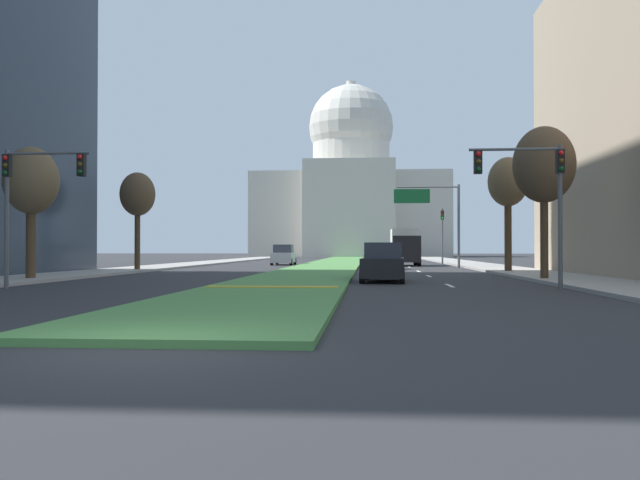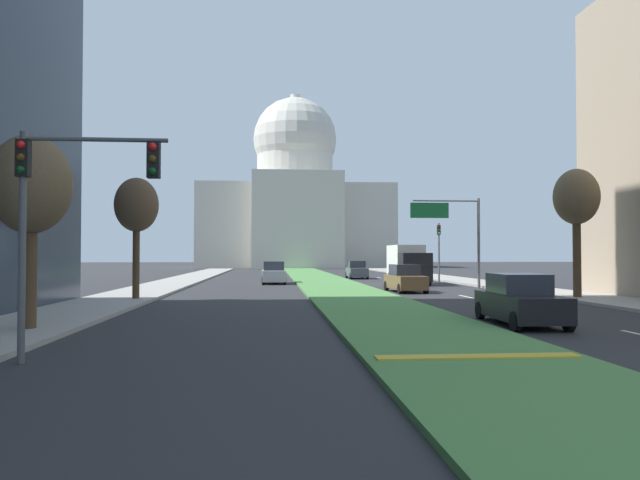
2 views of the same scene
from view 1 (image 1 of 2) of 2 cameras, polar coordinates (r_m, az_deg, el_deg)
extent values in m
plane|color=#2B2B2D|center=(66.51, 1.42, -2.05)|extent=(260.00, 260.00, 0.00)
cube|color=#4C8442|center=(60.81, 1.15, -2.10)|extent=(5.12, 102.65, 0.14)
cube|color=gold|center=(22.63, -4.24, -4.13)|extent=(4.60, 0.50, 0.04)
cube|color=silver|center=(26.58, 11.36, -3.95)|extent=(0.16, 2.40, 0.01)
cube|color=silver|center=(35.53, 9.58, -3.15)|extent=(0.16, 2.40, 0.01)
cube|color=silver|center=(42.82, 8.68, -2.74)|extent=(0.16, 2.40, 0.01)
cube|color=silver|center=(52.28, 7.89, -2.38)|extent=(0.16, 2.40, 0.01)
cube|color=silver|center=(70.24, 6.97, -1.97)|extent=(0.16, 2.40, 0.01)
cube|color=#9E9991|center=(57.31, -11.93, -2.16)|extent=(4.00, 102.65, 0.15)
cube|color=#9E9991|center=(55.80, 13.92, -2.19)|extent=(4.00, 102.65, 0.15)
cube|color=beige|center=(123.63, 2.76, 2.09)|extent=(35.89, 21.46, 15.29)
cube|color=beige|center=(110.97, 2.58, 2.81)|extent=(15.79, 4.00, 16.82)
cylinder|color=beige|center=(124.66, 2.75, 7.14)|extent=(14.64, 14.64, 6.67)
sphere|color=beige|center=(125.66, 2.75, 9.92)|extent=(16.12, 16.12, 16.12)
cylinder|color=beige|center=(127.20, 2.75, 13.13)|extent=(1.80, 1.80, 3.00)
cylinder|color=#515456|center=(26.88, -25.91, 1.68)|extent=(0.16, 0.16, 5.20)
cube|color=black|center=(27.04, -25.88, 5.92)|extent=(0.28, 0.24, 0.84)
sphere|color=red|center=(26.95, -26.03, 6.54)|extent=(0.18, 0.18, 0.18)
sphere|color=#4C380F|center=(26.92, -26.03, 5.95)|extent=(0.18, 0.18, 0.18)
sphere|color=#0F4219|center=(26.89, -26.04, 5.35)|extent=(0.18, 0.18, 0.18)
cylinder|color=#515456|center=(26.33, -22.84, 7.06)|extent=(3.20, 0.10, 0.10)
cube|color=black|center=(25.72, -20.30, 6.23)|extent=(0.28, 0.24, 0.84)
sphere|color=red|center=(25.63, -20.42, 6.88)|extent=(0.18, 0.18, 0.18)
sphere|color=#4C380F|center=(25.59, -20.43, 6.26)|extent=(0.18, 0.18, 0.18)
sphere|color=#0F4219|center=(25.56, -20.43, 5.64)|extent=(0.18, 0.18, 0.18)
cylinder|color=#515456|center=(24.52, 20.43, 1.88)|extent=(0.16, 0.16, 5.20)
cube|color=black|center=(24.69, 20.41, 6.52)|extent=(0.28, 0.24, 0.84)
sphere|color=red|center=(24.60, 20.50, 7.21)|extent=(0.18, 0.18, 0.18)
sphere|color=#4C380F|center=(24.56, 20.50, 6.56)|extent=(0.18, 0.18, 0.18)
sphere|color=#0F4219|center=(24.53, 20.51, 5.91)|extent=(0.18, 0.18, 0.18)
cylinder|color=#515456|center=(24.36, 16.76, 7.67)|extent=(3.20, 0.10, 0.10)
cube|color=black|center=(24.06, 13.76, 6.68)|extent=(0.28, 0.24, 0.84)
sphere|color=red|center=(23.96, 13.81, 7.39)|extent=(0.18, 0.18, 0.18)
sphere|color=#4C380F|center=(23.92, 13.82, 6.73)|extent=(0.18, 0.18, 0.18)
sphere|color=#0F4219|center=(23.89, 13.82, 6.06)|extent=(0.18, 0.18, 0.18)
cylinder|color=#515456|center=(60.77, 10.75, 0.30)|extent=(0.16, 0.16, 5.20)
cube|color=black|center=(60.84, 10.74, 2.18)|extent=(0.28, 0.24, 0.84)
sphere|color=#510F0F|center=(60.72, 10.76, 2.45)|extent=(0.18, 0.18, 0.18)
sphere|color=#4C380F|center=(60.70, 10.76, 2.19)|extent=(0.18, 0.18, 0.18)
sphere|color=#1ED838|center=(60.69, 10.76, 1.92)|extent=(0.18, 0.18, 0.18)
cylinder|color=#515456|center=(51.44, 12.14, 1.22)|extent=(0.20, 0.20, 6.50)
cylinder|color=#515456|center=(51.36, 9.45, 4.62)|extent=(4.84, 0.12, 0.12)
cube|color=#146033|center=(51.16, 8.10, 3.85)|extent=(2.80, 0.08, 1.10)
cylinder|color=#4C3823|center=(32.38, -24.15, 0.07)|extent=(0.43, 0.43, 3.85)
ellipsoid|color=brown|center=(32.53, -24.12, 4.83)|extent=(2.47, 2.47, 3.08)
cylinder|color=#4C3823|center=(31.09, 19.17, 0.63)|extent=(0.36, 0.36, 4.45)
ellipsoid|color=brown|center=(31.31, 19.15, 6.31)|extent=(2.79, 2.79, 3.48)
cylinder|color=#4C3823|center=(43.49, -15.81, 0.15)|extent=(0.36, 0.36, 4.32)
ellipsoid|color=brown|center=(43.63, -15.80, 3.92)|extent=(2.26, 2.26, 2.83)
cylinder|color=#4C3823|center=(40.77, 16.26, 0.55)|extent=(0.43, 0.43, 4.80)
ellipsoid|color=brown|center=(40.96, 16.24, 4.95)|extent=(2.40, 2.40, 3.00)
cube|color=black|center=(29.30, 5.60, -2.42)|extent=(2.08, 4.67, 0.85)
cube|color=#282D38|center=(29.47, 5.61, -0.91)|extent=(1.74, 2.28, 0.69)
cylinder|color=black|center=(27.46, 7.25, -3.20)|extent=(0.25, 0.65, 0.64)
cylinder|color=black|center=(27.52, 3.73, -3.20)|extent=(0.25, 0.65, 0.64)
cylinder|color=black|center=(31.14, 7.26, -2.91)|extent=(0.25, 0.65, 0.64)
cylinder|color=black|center=(31.19, 4.15, -2.91)|extent=(0.25, 0.65, 0.64)
cube|color=brown|center=(47.00, 5.16, -1.78)|extent=(1.99, 4.45, 0.86)
cube|color=#282D38|center=(47.16, 5.14, -0.83)|extent=(1.67, 2.17, 0.71)
cylinder|color=black|center=(45.33, 6.32, -2.24)|extent=(0.25, 0.65, 0.64)
cylinder|color=black|center=(45.22, 4.26, -2.24)|extent=(0.25, 0.65, 0.64)
cylinder|color=black|center=(48.79, 5.99, -2.13)|extent=(0.25, 0.65, 0.64)
cylinder|color=black|center=(48.70, 4.08, -2.14)|extent=(0.25, 0.65, 0.64)
cube|color=#BCBCC1|center=(59.12, -3.22, -1.56)|extent=(1.97, 4.72, 0.90)
cube|color=#282D38|center=(58.92, -3.24, -0.77)|extent=(1.69, 2.28, 0.73)
cylinder|color=black|center=(61.10, -3.82, -1.86)|extent=(0.23, 0.64, 0.64)
cylinder|color=black|center=(60.91, -2.22, -1.86)|extent=(0.23, 0.64, 0.64)
cylinder|color=black|center=(57.35, -4.28, -1.93)|extent=(0.23, 0.64, 0.64)
cylinder|color=black|center=(57.15, -2.58, -1.93)|extent=(0.23, 0.64, 0.64)
cube|color=#4C5156|center=(68.43, 4.87, -1.46)|extent=(1.87, 4.66, 0.86)
cube|color=#282D38|center=(68.61, 4.87, -0.81)|extent=(1.61, 2.25, 0.70)
cylinder|color=black|center=(66.57, 5.56, -1.77)|extent=(0.23, 0.64, 0.64)
cylinder|color=black|center=(66.58, 4.16, -1.77)|extent=(0.23, 0.64, 0.64)
cylinder|color=black|center=(70.30, 5.55, -1.71)|extent=(0.23, 0.64, 0.64)
cylinder|color=black|center=(70.31, 4.22, -1.71)|extent=(0.23, 0.64, 0.64)
cube|color=black|center=(54.37, 7.63, -0.80)|extent=(2.30, 2.00, 2.20)
cube|color=silver|center=(57.56, 7.44, -0.45)|extent=(2.30, 4.40, 2.80)
cylinder|color=black|center=(54.45, 8.73, -1.85)|extent=(0.30, 0.90, 0.90)
cylinder|color=black|center=(54.33, 6.53, -1.85)|extent=(0.30, 0.90, 0.90)
cylinder|color=black|center=(58.73, 8.41, -1.77)|extent=(0.30, 0.90, 0.90)
cylinder|color=black|center=(58.62, 6.36, -1.77)|extent=(0.30, 0.90, 0.90)
camera|label=2|loc=(12.43, -35.59, 3.72)|focal=33.07mm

